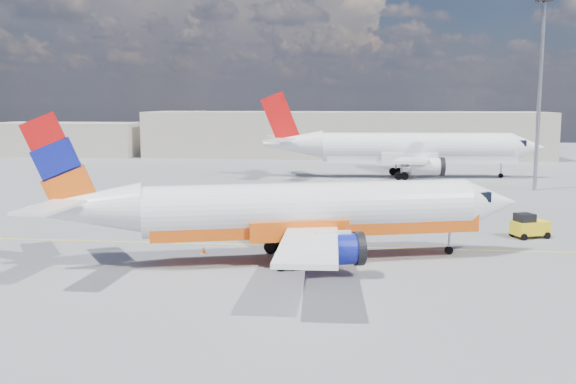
# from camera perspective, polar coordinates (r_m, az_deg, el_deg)

# --- Properties ---
(ground) EXTENTS (240.00, 240.00, 0.00)m
(ground) POSITION_cam_1_polar(r_m,az_deg,el_deg) (41.64, -4.23, -5.60)
(ground) COLOR #5D5D62
(ground) RESTS_ON ground
(taxi_line) EXTENTS (70.00, 0.15, 0.01)m
(taxi_line) POSITION_cam_1_polar(r_m,az_deg,el_deg) (44.51, -3.54, -4.69)
(taxi_line) COLOR yellow
(taxi_line) RESTS_ON ground
(terminal_main) EXTENTS (70.00, 14.00, 8.00)m
(terminal_main) POSITION_cam_1_polar(r_m,az_deg,el_deg) (114.96, 4.99, 5.12)
(terminal_main) COLOR #ABA493
(terminal_main) RESTS_ON ground
(terminal_annex) EXTENTS (26.00, 10.00, 6.00)m
(terminal_annex) POSITION_cam_1_polar(r_m,az_deg,el_deg) (123.63, -18.98, 4.46)
(terminal_annex) COLOR #ABA493
(terminal_annex) RESTS_ON ground
(main_jet) EXTENTS (30.83, 23.50, 9.32)m
(main_jet) POSITION_cam_1_polar(r_m,az_deg,el_deg) (39.41, 0.58, -1.75)
(main_jet) COLOR white
(main_jet) RESTS_ON ground
(second_jet) EXTENTS (36.74, 28.98, 11.14)m
(second_jet) POSITION_cam_1_polar(r_m,az_deg,el_deg) (84.50, 10.55, 3.78)
(second_jet) COLOR white
(second_jet) RESTS_ON ground
(gse_tug) EXTENTS (2.87, 2.36, 1.81)m
(gse_tug) POSITION_cam_1_polar(r_m,az_deg,el_deg) (49.67, 20.63, -2.86)
(gse_tug) COLOR black
(gse_tug) RESTS_ON ground
(traffic_cone) EXTENTS (0.36, 0.36, 0.50)m
(traffic_cone) POSITION_cam_1_polar(r_m,az_deg,el_deg) (42.15, -7.54, -5.14)
(traffic_cone) COLOR white
(traffic_cone) RESTS_ON ground
(floodlight_mast) EXTENTS (1.53, 1.53, 20.95)m
(floodlight_mast) POSITION_cam_1_polar(r_m,az_deg,el_deg) (76.12, 21.53, 9.57)
(floodlight_mast) COLOR #95959C
(floodlight_mast) RESTS_ON ground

